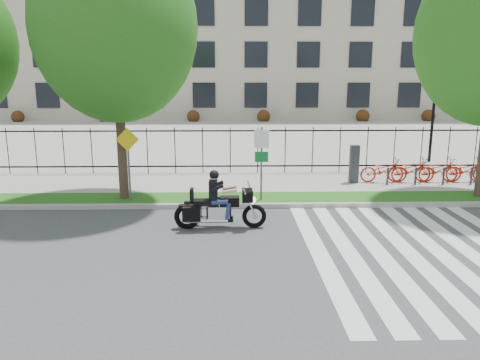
{
  "coord_description": "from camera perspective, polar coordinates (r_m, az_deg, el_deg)",
  "views": [
    {
      "loc": [
        -0.01,
        -10.94,
        4.3
      ],
      "look_at": [
        0.29,
        3.0,
        1.2
      ],
      "focal_mm": 35.0,
      "sensor_mm": 36.0,
      "label": 1
    }
  ],
  "objects": [
    {
      "name": "office_building",
      "position": [
        56.14,
        -1.28,
        18.33
      ],
      "size": [
        60.0,
        21.9,
        20.15
      ],
      "color": "#ADA38C",
      "rests_on": "ground"
    },
    {
      "name": "curb",
      "position": [
        15.62,
        -1.16,
        -3.16
      ],
      "size": [
        60.0,
        0.2,
        0.15
      ],
      "primitive_type": "cube",
      "color": "#A09E96",
      "rests_on": "ground"
    },
    {
      "name": "ground",
      "position": [
        11.76,
        -1.12,
        -8.93
      ],
      "size": [
        120.0,
        120.0,
        0.0
      ],
      "primitive_type": "plane",
      "color": "#3D3D40",
      "rests_on": "ground"
    },
    {
      "name": "sidewalk",
      "position": [
        18.87,
        -1.17,
        -0.41
      ],
      "size": [
        60.0,
        3.5,
        0.15
      ],
      "primitive_type": "cube",
      "color": "#9F9D95",
      "rests_on": "ground"
    },
    {
      "name": "crosswalk_stripes",
      "position": [
        12.71,
        21.43,
        -8.13
      ],
      "size": [
        5.7,
        8.0,
        0.01
      ],
      "primitive_type": null,
      "color": "silver",
      "rests_on": "ground"
    },
    {
      "name": "motorcycle_rider",
      "position": [
        13.45,
        -2.49,
        -3.08
      ],
      "size": [
        2.67,
        0.78,
        2.06
      ],
      "color": "black",
      "rests_on": "ground"
    },
    {
      "name": "plaza",
      "position": [
        36.19,
        -1.21,
        5.79
      ],
      "size": [
        80.0,
        34.0,
        0.1
      ],
      "primitive_type": "cube",
      "color": "#9F9D95",
      "rests_on": "ground"
    },
    {
      "name": "sign_pole_warning",
      "position": [
        16.1,
        -13.47,
        3.04
      ],
      "size": [
        0.78,
        0.09,
        2.49
      ],
      "color": "#59595B",
      "rests_on": "grass_verge"
    },
    {
      "name": "iron_fence",
      "position": [
        20.38,
        -1.19,
        3.64
      ],
      "size": [
        30.0,
        0.06,
        2.0
      ],
      "primitive_type": null,
      "color": "black",
      "rests_on": "sidewalk"
    },
    {
      "name": "sign_pole_regulatory",
      "position": [
        15.76,
        2.64,
        3.17
      ],
      "size": [
        0.5,
        0.09,
        2.5
      ],
      "color": "#59595B",
      "rests_on": "grass_verge"
    },
    {
      "name": "lamp_post_right",
      "position": [
        25.05,
        22.62,
        9.09
      ],
      "size": [
        1.06,
        0.7,
        4.25
      ],
      "color": "black",
      "rests_on": "ground"
    },
    {
      "name": "bike_share_station",
      "position": [
        20.73,
        25.62,
        1.14
      ],
      "size": [
        8.91,
        0.87,
        1.5
      ],
      "color": "#2D2D33",
      "rests_on": "sidewalk"
    },
    {
      "name": "grass_verge",
      "position": [
        16.44,
        -1.16,
        -2.36
      ],
      "size": [
        60.0,
        1.5,
        0.15
      ],
      "primitive_type": "cube",
      "color": "#1C5515",
      "rests_on": "ground"
    },
    {
      "name": "street_tree_1",
      "position": [
        16.39,
        -14.98,
        17.51
      ],
      "size": [
        5.35,
        5.35,
        8.77
      ],
      "color": "#3B2820",
      "rests_on": "grass_verge"
    }
  ]
}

